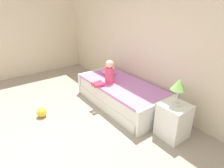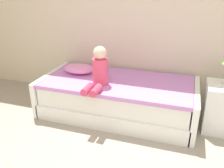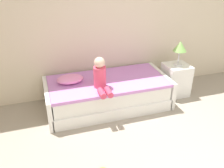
% 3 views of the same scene
% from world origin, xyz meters
% --- Properties ---
extents(ground_plane, '(9.20, 9.20, 0.00)m').
position_xyz_m(ground_plane, '(0.00, 0.00, 0.00)').
color(ground_plane, '#9E9384').
extents(wall_rear, '(7.20, 0.10, 2.90)m').
position_xyz_m(wall_rear, '(0.00, 2.60, 1.45)').
color(wall_rear, beige).
rests_on(wall_rear, ground).
extents(bed, '(2.11, 1.00, 0.50)m').
position_xyz_m(bed, '(-0.44, 2.00, 0.25)').
color(bed, white).
rests_on(bed, ground).
extents(nightstand, '(0.44, 0.44, 0.60)m').
position_xyz_m(nightstand, '(0.91, 2.02, 0.30)').
color(nightstand, white).
rests_on(nightstand, ground).
extents(table_lamp, '(0.24, 0.24, 0.45)m').
position_xyz_m(table_lamp, '(0.91, 2.02, 0.94)').
color(table_lamp, silver).
rests_on(table_lamp, nightstand).
extents(child_figure, '(0.20, 0.51, 0.50)m').
position_xyz_m(child_figure, '(-0.62, 1.77, 0.70)').
color(child_figure, '#E04C6B').
rests_on(child_figure, bed).
extents(pillow, '(0.44, 0.30, 0.13)m').
position_xyz_m(pillow, '(-1.06, 2.10, 0.56)').
color(pillow, '#EA8CC6').
rests_on(pillow, bed).
extents(toy_ball, '(0.19, 0.19, 0.19)m').
position_xyz_m(toy_ball, '(-0.98, 0.41, 0.10)').
color(toy_ball, yellow).
rests_on(toy_ball, ground).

